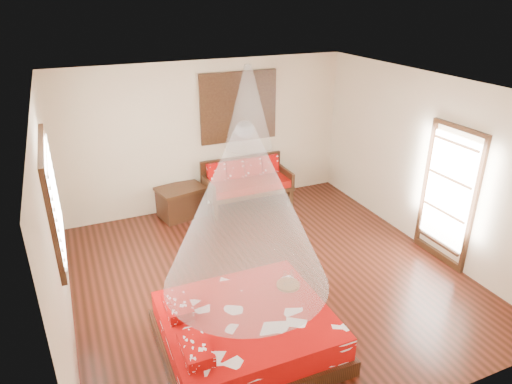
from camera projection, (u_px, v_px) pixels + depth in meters
The scene contains 10 objects.
room at pixel (269, 190), 6.28m from camera, with size 5.54×5.54×2.84m.
bed at pixel (246, 331), 5.36m from camera, with size 1.99×1.81×0.63m.
daybed at pixel (246, 181), 8.86m from camera, with size 1.68×0.74×0.94m.
storage_chest at pixel (181, 202), 8.55m from camera, with size 0.94×0.77×0.57m.
shutter_panel at pixel (239, 107), 8.58m from camera, with size 1.52×0.06×1.32m.
window_left at pixel (53, 198), 5.34m from camera, with size 0.10×1.74×1.34m.
glazed_door at pixel (448, 196), 6.90m from camera, with size 0.08×1.02×2.16m.
wine_tray at pixel (288, 282), 5.74m from camera, with size 0.30×0.30×0.24m.
mosquito_net_main at pixel (246, 209), 4.72m from camera, with size 1.83×1.83×1.80m, color white.
mosquito_net_daybed at pixel (248, 107), 8.15m from camera, with size 0.88×0.88×1.50m, color white.
Camera 1 is at (-2.45, -5.20, 3.93)m, focal length 32.00 mm.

